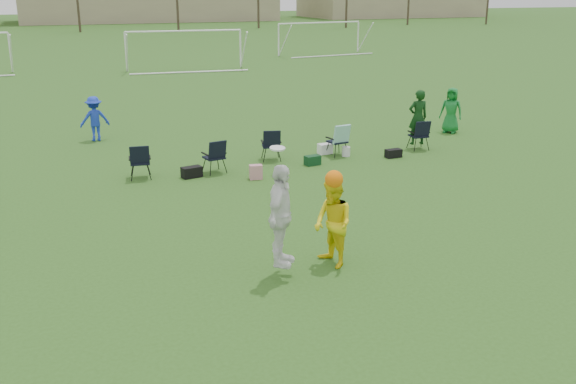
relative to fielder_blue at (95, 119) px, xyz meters
name	(u,v)px	position (x,y,z in m)	size (l,w,h in m)	color
ground	(344,284)	(3.14, -13.20, -0.76)	(260.00, 260.00, 0.00)	#2E571B
fielder_blue	(95,119)	(0.00, 0.00, 0.00)	(0.99, 0.57, 1.53)	#1A36C4
fielder_green_far	(451,110)	(12.14, -3.24, 0.05)	(0.80, 0.52, 1.63)	#14742C
center_contest	(307,219)	(2.72, -12.46, 0.28)	(1.99, 1.22, 2.46)	white
sideline_setup	(312,142)	(5.97, -5.01, -0.20)	(9.64, 2.29, 1.93)	#0E3411
goal_mid	(184,39)	(7.14, 18.80, 1.16)	(7.40, 0.63, 2.46)	white
goal_right	(320,29)	(19.14, 24.80, 1.16)	(7.35, 1.14, 2.46)	white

